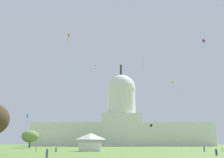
% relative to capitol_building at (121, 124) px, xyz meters
% --- Properties ---
extents(capitol_building, '(146.09, 26.72, 69.76)m').
position_rel_capitol_building_xyz_m(capitol_building, '(0.00, 0.00, 0.00)').
color(capitol_building, silver).
rests_on(capitol_building, ground_plane).
extents(event_tent, '(7.44, 6.67, 5.78)m').
position_rel_capitol_building_xyz_m(event_tent, '(-12.28, -124.91, -15.29)').
color(event_tent, white).
rests_on(event_tent, ground_plane).
extents(tree_west_mid, '(9.99, 9.69, 9.09)m').
position_rel_capitol_building_xyz_m(tree_west_mid, '(-48.55, -78.70, -12.24)').
color(tree_west_mid, '#4C3823').
rests_on(tree_west_mid, ground_plane).
extents(person_denim_deep_crowd, '(0.46, 0.46, 1.66)m').
position_rel_capitol_building_xyz_m(person_denim_deep_crowd, '(-16.30, -161.13, -17.44)').
color(person_denim_deep_crowd, '#3D5684').
rests_on(person_denim_deep_crowd, ground_plane).
extents(person_tan_front_right, '(0.34, 0.34, 1.46)m').
position_rel_capitol_building_xyz_m(person_tan_front_right, '(-28.74, -128.97, -17.52)').
color(person_tan_front_right, tan).
rests_on(person_tan_front_right, ground_plane).
extents(person_navy_front_left, '(0.60, 0.60, 1.53)m').
position_rel_capitol_building_xyz_m(person_navy_front_left, '(18.05, -151.65, -17.51)').
color(person_navy_front_left, navy).
rests_on(person_navy_front_left, ground_plane).
extents(person_denim_mid_left, '(0.54, 0.54, 1.45)m').
position_rel_capitol_building_xyz_m(person_denim_mid_left, '(-21.50, -133.11, -17.55)').
color(person_denim_mid_left, '#3D5684').
rests_on(person_denim_mid_left, ground_plane).
extents(person_purple_aisle_center, '(0.57, 0.57, 1.69)m').
position_rel_capitol_building_xyz_m(person_purple_aisle_center, '(23.07, -129.36, -17.43)').
color(person_purple_aisle_center, '#703D93').
rests_on(person_purple_aisle_center, ground_plane).
extents(person_white_mid_center, '(0.52, 0.52, 1.48)m').
position_rel_capitol_building_xyz_m(person_white_mid_center, '(29.31, -127.47, -17.52)').
color(person_white_mid_center, silver).
rests_on(person_white_mid_center, ground_plane).
extents(person_white_near_tree_east, '(0.49, 0.49, 1.76)m').
position_rel_capitol_building_xyz_m(person_white_near_tree_east, '(-27.16, -116.18, -17.38)').
color(person_white_near_tree_east, silver).
rests_on(person_white_near_tree_east, ground_plane).
extents(kite_red_high, '(1.23, 1.88, 2.76)m').
position_rel_capitol_building_xyz_m(kite_red_high, '(-17.92, -48.81, 35.28)').
color(kite_red_high, red).
extents(kite_gold_low, '(1.17, 1.73, 3.42)m').
position_rel_capitol_building_xyz_m(kite_gold_low, '(-14.40, -89.53, -3.63)').
color(kite_gold_low, gold).
extents(kite_cyan_mid, '(0.66, 1.46, 4.08)m').
position_rel_capitol_building_xyz_m(kite_cyan_mid, '(33.02, -64.75, 16.11)').
color(kite_cyan_mid, '#33BCDB').
extents(kite_pink_high, '(0.98, 1.62, 3.57)m').
position_rel_capitol_building_xyz_m(kite_pink_high, '(8.54, -105.90, 18.20)').
color(kite_pink_high, pink).
extents(kite_violet_high, '(1.25, 1.25, 4.07)m').
position_rel_capitol_building_xyz_m(kite_violet_high, '(29.39, -121.13, 21.72)').
color(kite_violet_high, purple).
extents(kite_blue_low, '(0.47, 0.69, 3.56)m').
position_rel_capitol_building_xyz_m(kite_blue_low, '(-37.46, -115.31, -6.05)').
color(kite_blue_low, blue).
extents(kite_black_low, '(1.25, 0.44, 2.79)m').
position_rel_capitol_building_xyz_m(kite_black_low, '(12.30, -91.41, -7.79)').
color(kite_black_low, black).
extents(kite_orange_high, '(1.13, 1.17, 4.48)m').
position_rel_capitol_building_xyz_m(kite_orange_high, '(-27.26, -96.35, 35.98)').
color(kite_orange_high, orange).
extents(kite_yellow_mid, '(1.18, 1.11, 3.52)m').
position_rel_capitol_building_xyz_m(kite_yellow_mid, '(26.13, -80.11, 15.70)').
color(kite_yellow_mid, yellow).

